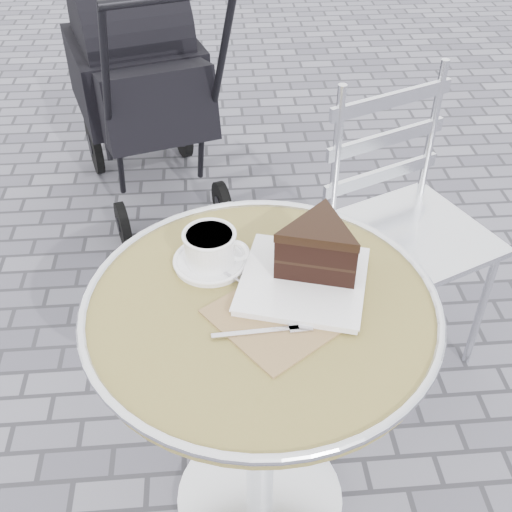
{
  "coord_description": "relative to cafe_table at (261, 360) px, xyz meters",
  "views": [
    {
      "loc": [
        -0.09,
        -0.92,
        1.61
      ],
      "look_at": [
        -0.0,
        0.09,
        0.78
      ],
      "focal_mm": 45.0,
      "sensor_mm": 36.0,
      "label": 1
    }
  ],
  "objects": [
    {
      "name": "cafe_table",
      "position": [
        0.0,
        0.0,
        0.0
      ],
      "size": [
        0.72,
        0.72,
        0.74
      ],
      "color": "silver",
      "rests_on": "ground"
    },
    {
      "name": "cake_plate_set",
      "position": [
        0.11,
        0.07,
        0.23
      ],
      "size": [
        0.38,
        0.4,
        0.13
      ],
      "rotation": [
        0.0,
        0.0,
        -0.29
      ],
      "color": "#8B6B4C",
      "rests_on": "cafe_table"
    },
    {
      "name": "bistro_chair",
      "position": [
        0.46,
        0.62,
        -0.01
      ],
      "size": [
        0.54,
        0.54,
        0.9
      ],
      "rotation": [
        0.0,
        0.0,
        0.41
      ],
      "color": "silver",
      "rests_on": "ground"
    },
    {
      "name": "ground",
      "position": [
        0.0,
        0.0,
        -0.57
      ],
      "size": [
        80.0,
        80.0,
        0.0
      ],
      "primitive_type": "plane",
      "color": "slate",
      "rests_on": "ground"
    },
    {
      "name": "baby_stroller",
      "position": [
        -0.35,
        1.58,
        -0.1
      ],
      "size": [
        0.7,
        1.07,
        1.03
      ],
      "rotation": [
        0.0,
        0.0,
        0.29
      ],
      "color": "black",
      "rests_on": "ground"
    },
    {
      "name": "cappuccino_set",
      "position": [
        -0.09,
        0.13,
        0.2
      ],
      "size": [
        0.16,
        0.17,
        0.08
      ],
      "rotation": [
        0.0,
        0.0,
        -0.29
      ],
      "color": "white",
      "rests_on": "cafe_table"
    }
  ]
}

